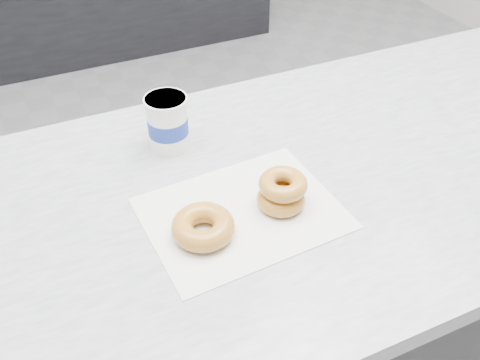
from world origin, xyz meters
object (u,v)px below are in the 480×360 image
Objects in this scene: counter at (269,323)px; donut_stack at (282,192)px; coffee_cup at (168,123)px; donut_single at (203,227)px.

donut_stack is at bearing -110.42° from counter.
donut_stack is (-0.02, -0.06, 0.48)m from counter.
counter is 26.36× the size of coffee_cup.
donut_stack is 0.29m from coffee_cup.
coffee_cup reaches higher than counter.
coffee_cup reaches higher than donut_single.
coffee_cup is (-0.15, 0.20, 0.51)m from counter.
donut_stack reaches higher than counter.
donut_stack is at bearing 4.84° from donut_single.
donut_single is at bearing -175.16° from donut_stack.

